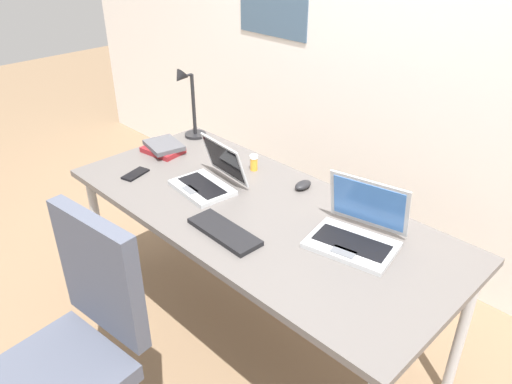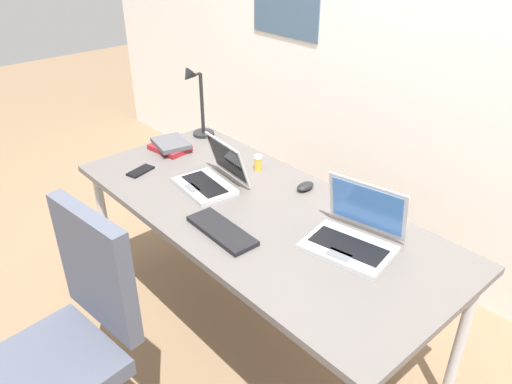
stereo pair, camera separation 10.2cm
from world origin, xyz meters
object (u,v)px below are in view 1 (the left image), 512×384
(desk_lamp, at_px, (189,104))
(laptop_by_keyboard, at_px, (357,232))
(office_chair, at_px, (75,368))
(external_keyboard, at_px, (224,232))
(book_stack, at_px, (163,148))
(computer_mouse, at_px, (303,185))
(pill_bottle, at_px, (254,163))
(laptop_center, at_px, (209,179))
(cell_phone, at_px, (135,174))

(desk_lamp, relative_size, laptop_by_keyboard, 1.09)
(office_chair, bearing_deg, laptop_by_keyboard, 61.91)
(desk_lamp, xyz_separation_m, external_keyboard, (0.85, -0.50, -0.19))
(book_stack, relative_size, office_chair, 0.24)
(desk_lamp, bearing_deg, book_stack, -77.06)
(computer_mouse, height_order, pill_bottle, pill_bottle)
(pill_bottle, bearing_deg, desk_lamp, 176.98)
(external_keyboard, bearing_deg, office_chair, -98.30)
(office_chair, bearing_deg, computer_mouse, 85.27)
(laptop_center, relative_size, computer_mouse, 3.28)
(laptop_center, relative_size, book_stack, 1.36)
(laptop_center, height_order, book_stack, laptop_center)
(desk_lamp, xyz_separation_m, cell_phone, (0.17, -0.47, -0.19))
(desk_lamp, distance_m, computer_mouse, 0.85)
(laptop_center, relative_size, pill_bottle, 3.98)
(pill_bottle, distance_m, office_chair, 1.20)
(pill_bottle, relative_size, office_chair, 0.08)
(cell_phone, height_order, office_chair, office_chair)
(computer_mouse, relative_size, pill_bottle, 1.22)
(book_stack, bearing_deg, pill_bottle, 21.74)
(desk_lamp, distance_m, office_chair, 1.46)
(computer_mouse, relative_size, book_stack, 0.41)
(computer_mouse, xyz_separation_m, book_stack, (-0.78, -0.22, 0.01))
(book_stack, bearing_deg, computer_mouse, 16.00)
(laptop_center, bearing_deg, cell_phone, -152.82)
(laptop_by_keyboard, relative_size, pill_bottle, 4.67)
(cell_phone, bearing_deg, laptop_center, 11.98)
(cell_phone, bearing_deg, computer_mouse, 20.58)
(laptop_by_keyboard, relative_size, cell_phone, 2.71)
(laptop_center, height_order, external_keyboard, laptop_center)
(desk_lamp, height_order, pill_bottle, desk_lamp)
(cell_phone, bearing_deg, laptop_by_keyboard, 0.09)
(computer_mouse, distance_m, office_chair, 1.20)
(computer_mouse, distance_m, pill_bottle, 0.29)
(desk_lamp, bearing_deg, laptop_center, -29.97)
(cell_phone, bearing_deg, external_keyboard, -17.61)
(laptop_center, distance_m, computer_mouse, 0.43)
(cell_phone, bearing_deg, book_stack, 100.02)
(laptop_center, distance_m, pill_bottle, 0.27)
(laptop_center, bearing_deg, pill_bottle, 85.36)
(cell_phone, bearing_deg, office_chair, -65.15)
(desk_lamp, distance_m, cell_phone, 0.54)
(laptop_center, relative_size, external_keyboard, 0.95)
(book_stack, bearing_deg, desk_lamp, 102.94)
(computer_mouse, bearing_deg, pill_bottle, -176.96)
(laptop_center, bearing_deg, laptop_by_keyboard, 9.13)
(office_chair, bearing_deg, cell_phone, 130.05)
(laptop_by_keyboard, relative_size, external_keyboard, 1.12)
(laptop_center, xyz_separation_m, pill_bottle, (0.02, 0.27, -0.00))
(pill_bottle, xyz_separation_m, book_stack, (-0.49, -0.19, -0.01))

